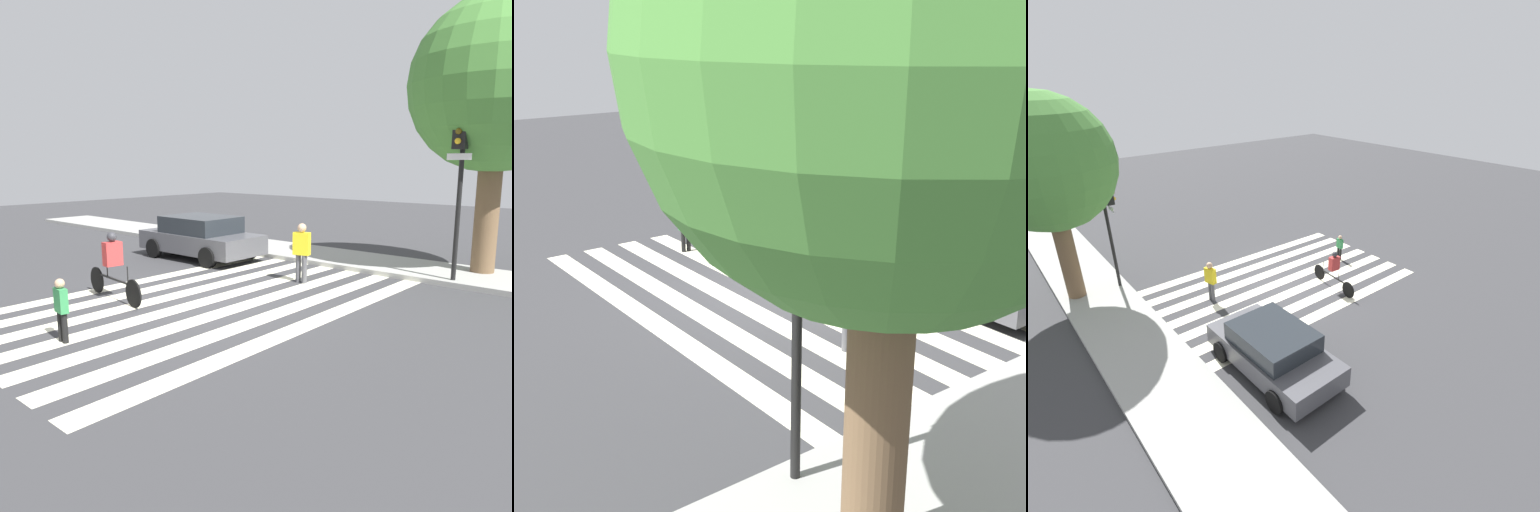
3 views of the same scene
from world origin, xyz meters
TOP-DOWN VIEW (x-y plane):
  - ground_plane at (0.00, 0.00)m, footprint 60.00×60.00m
  - sidewalk_curb at (0.00, 6.25)m, footprint 36.00×2.50m
  - crosswalk_stripes at (-0.00, 0.00)m, footprint 5.96×10.00m
  - traffic_light at (3.70, 5.18)m, footprint 0.60×0.50m
  - street_tree at (3.95, 6.84)m, footprint 4.60×4.60m
  - pedestrian_adult_blue_shirt at (0.57, 2.92)m, footprint 0.48×0.30m
  - pedestrian_adult_yellow_jacket at (0.05, -3.49)m, footprint 0.34×0.18m
  - cyclist_mid_street at (-1.68, -1.32)m, footprint 2.42×0.42m
  - car_parked_far_curb at (-3.96, 3.49)m, footprint 4.18×2.14m

SIDE VIEW (x-z plane):
  - ground_plane at x=0.00m, z-range 0.00..0.00m
  - crosswalk_stripes at x=0.00m, z-range 0.00..0.01m
  - sidewalk_curb at x=0.00m, z-range 0.00..0.14m
  - pedestrian_adult_yellow_jacket at x=0.05m, z-range 0.08..1.24m
  - car_parked_far_curb at x=-3.96m, z-range 0.02..1.43m
  - cyclist_mid_street at x=-1.68m, z-range 0.06..1.66m
  - pedestrian_adult_blue_shirt at x=0.57m, z-range 0.10..1.69m
  - traffic_light at x=3.70m, z-range 0.90..5.41m
  - street_tree at x=3.95m, z-range 1.39..8.86m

